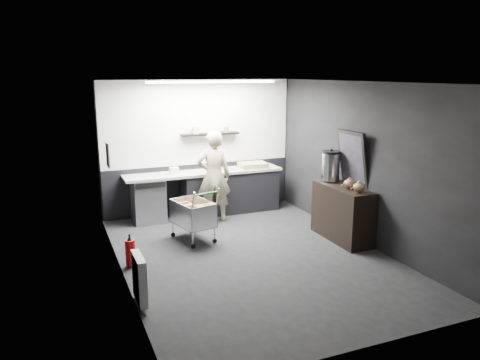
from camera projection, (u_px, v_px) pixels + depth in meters
name	position (u px, v px, depth m)	size (l,w,h in m)	color
floor	(253.00, 256.00, 7.40)	(5.50, 5.50, 0.00)	black
ceiling	(254.00, 82.00, 6.79)	(5.50, 5.50, 0.00)	white
wall_back	(199.00, 147.00, 9.57)	(5.50, 5.50, 0.00)	black
wall_front	(366.00, 227.00, 4.61)	(5.50, 5.50, 0.00)	black
wall_left	(119.00, 185.00, 6.35)	(5.50, 5.50, 0.00)	black
wall_right	(362.00, 163.00, 7.83)	(5.50, 5.50, 0.00)	black
kitchen_wall_panel	(199.00, 122.00, 9.44)	(3.95, 0.02, 1.70)	silver
dado_panel	(200.00, 187.00, 9.74)	(3.95, 0.02, 1.00)	black
floating_shelf	(210.00, 134.00, 9.47)	(1.20, 0.22, 0.04)	black
wall_clock	(262.00, 106.00, 9.88)	(0.20, 0.20, 0.03)	silver
poster	(108.00, 155.00, 7.48)	(0.02, 0.30, 0.40)	silver
poster_red_band	(108.00, 151.00, 7.47)	(0.01, 0.22, 0.10)	red
radiator	(139.00, 279.00, 5.79)	(0.10, 0.50, 0.60)	silver
ceiling_strip	(212.00, 82.00, 8.46)	(2.40, 0.20, 0.04)	white
prep_counter	(211.00, 192.00, 9.52)	(3.20, 0.61, 0.90)	black
person	(214.00, 176.00, 8.99)	(0.65, 0.43, 1.78)	beige
shopping_cart	(193.00, 215.00, 8.03)	(0.69, 0.97, 0.94)	silver
sideboard	(342.00, 206.00, 8.06)	(0.54, 1.26, 1.89)	black
fire_extinguisher	(130.00, 251.00, 6.97)	(0.15, 0.15, 0.48)	#A80B0C
cardboard_box	(253.00, 165.00, 9.70)	(0.55, 0.42, 0.11)	tan
pink_tub	(213.00, 166.00, 9.42)	(0.18, 0.18, 0.18)	#F9D7DA
white_container	(174.00, 171.00, 9.08)	(0.16, 0.12, 0.14)	silver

